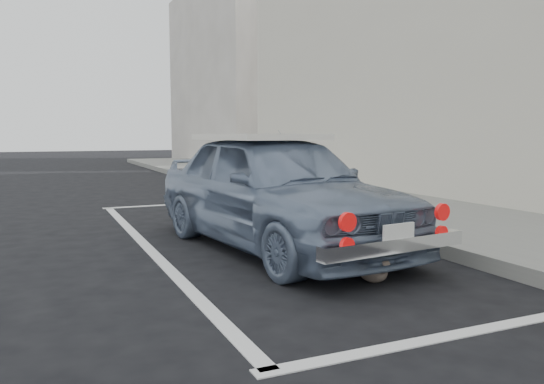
{
  "coord_description": "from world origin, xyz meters",
  "views": [
    {
      "loc": [
        -2.01,
        -3.03,
        1.29
      ],
      "look_at": [
        -0.01,
        1.48,
        0.75
      ],
      "focal_mm": 35.0,
      "sensor_mm": 36.0,
      "label": 1
    }
  ],
  "objects": [
    {
      "name": "ground",
      "position": [
        0.0,
        0.0,
        0.0
      ],
      "size": [
        80.0,
        80.0,
        0.0
      ],
      "primitive_type": "plane",
      "color": "black",
      "rests_on": "ground"
    },
    {
      "name": "sidewalk",
      "position": [
        3.2,
        2.0,
        0.07
      ],
      "size": [
        2.8,
        40.0,
        0.15
      ],
      "primitive_type": "cube",
      "color": "slate",
      "rests_on": "ground"
    },
    {
      "name": "shop_building",
      "position": [
        6.33,
        4.0,
        3.49
      ],
      "size": [
        3.5,
        18.0,
        7.0
      ],
      "color": "beige",
      "rests_on": "ground"
    },
    {
      "name": "building_far",
      "position": [
        6.35,
        20.0,
        4.0
      ],
      "size": [
        3.5,
        10.0,
        8.0
      ],
      "primitive_type": "cube",
      "color": "#B1A9A0",
      "rests_on": "ground"
    },
    {
      "name": "pline_rear",
      "position": [
        0.5,
        -0.5,
        0.0
      ],
      "size": [
        3.0,
        0.12,
        0.01
      ],
      "primitive_type": "cube",
      "color": "silver",
      "rests_on": "ground"
    },
    {
      "name": "pline_front",
      "position": [
        0.5,
        6.5,
        0.0
      ],
      "size": [
        3.0,
        0.12,
        0.01
      ],
      "primitive_type": "cube",
      "color": "silver",
      "rests_on": "ground"
    },
    {
      "name": "pline_side",
      "position": [
        -0.9,
        3.0,
        0.0
      ],
      "size": [
        0.12,
        7.0,
        0.01
      ],
      "primitive_type": "cube",
      "color": "silver",
      "rests_on": "ground"
    },
    {
      "name": "retro_coupe",
      "position": [
        0.44,
        2.38,
        0.67
      ],
      "size": [
        2.01,
        4.07,
        1.33
      ],
      "rotation": [
        0.0,
        0.0,
        0.11
      ],
      "color": "slate",
      "rests_on": "ground"
    },
    {
      "name": "cat",
      "position": [
        0.63,
        0.74,
        0.12
      ],
      "size": [
        0.23,
        0.51,
        0.27
      ],
      "rotation": [
        0.0,
        0.0,
        -0.03
      ],
      "color": "#706156",
      "rests_on": "ground"
    }
  ]
}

